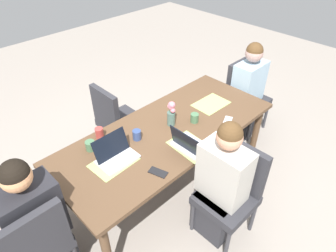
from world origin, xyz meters
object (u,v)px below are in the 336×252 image
at_px(person_head_left_left_mid, 247,95).
at_px(chair_near_right_near, 116,118).
at_px(chair_head_left_left_mid, 244,93).
at_px(chair_far_left_near, 232,189).
at_px(person_head_right_left_far, 39,228).
at_px(phone_black, 158,172).
at_px(chair_head_right_left_far, 37,242).
at_px(laptop_head_right_left_far, 116,155).
at_px(coffee_mug_near_left, 90,146).
at_px(flower_vase, 171,112).
at_px(person_far_left_near, 221,187).
at_px(phone_silver, 228,121).
at_px(coffee_mug_near_right, 99,133).
at_px(laptop_far_left_near, 190,145).
at_px(coffee_mug_centre_left, 137,135).
at_px(coffee_mug_centre_right, 195,118).
at_px(dining_table, 168,136).

relative_size(person_head_left_left_mid, chair_near_right_near, 1.33).
bearing_deg(chair_head_left_left_mid, chair_far_left_near, 30.49).
bearing_deg(person_head_right_left_far, phone_black, 158.34).
bearing_deg(chair_near_right_near, chair_head_right_left_far, 31.96).
bearing_deg(person_head_left_left_mid, person_head_right_left_far, -0.44).
bearing_deg(laptop_head_right_left_far, coffee_mug_near_left, -71.45).
bearing_deg(flower_vase, person_far_left_near, 79.63).
bearing_deg(person_far_left_near, phone_silver, -145.95).
bearing_deg(coffee_mug_near_right, laptop_far_left_near, 124.47).
bearing_deg(flower_vase, laptop_far_left_near, 69.41).
distance_m(coffee_mug_near_left, coffee_mug_centre_left, 0.41).
xyz_separation_m(flower_vase, coffee_mug_centre_right, (-0.19, 0.13, -0.10)).
distance_m(person_head_left_left_mid, phone_silver, 0.92).
bearing_deg(coffee_mug_near_right, person_far_left_near, 113.91).
height_order(chair_head_right_left_far, coffee_mug_near_right, chair_head_right_left_far).
distance_m(chair_far_left_near, chair_head_right_left_far, 1.56).
relative_size(dining_table, chair_head_left_left_mid, 2.44).
height_order(person_far_left_near, phone_silver, person_far_left_near).
height_order(person_head_right_left_far, coffee_mug_near_left, person_head_right_left_far).
distance_m(laptop_far_left_near, coffee_mug_centre_right, 0.40).
height_order(laptop_head_right_left_far, coffee_mug_near_left, laptop_head_right_left_far).
distance_m(chair_near_right_near, flower_vase, 0.82).
height_order(person_far_left_near, phone_black, person_far_left_near).
bearing_deg(phone_black, flower_vase, 108.14).
distance_m(chair_far_left_near, coffee_mug_near_left, 1.26).
xyz_separation_m(chair_head_left_left_mid, coffee_mug_centre_left, (1.70, -0.03, 0.27)).
distance_m(chair_head_left_left_mid, coffee_mug_near_left, 2.10).
bearing_deg(chair_head_left_left_mid, person_head_left_left_mid, 51.24).
height_order(chair_near_right_near, coffee_mug_near_right, chair_near_right_near).
bearing_deg(dining_table, laptop_head_right_left_far, -3.05).
distance_m(dining_table, chair_far_left_near, 0.76).
height_order(person_far_left_near, coffee_mug_centre_right, person_far_left_near).
bearing_deg(coffee_mug_centre_right, coffee_mug_centre_left, -18.57).
xyz_separation_m(chair_head_left_left_mid, person_head_right_left_far, (2.72, 0.05, 0.03)).
relative_size(dining_table, phone_black, 14.64).
bearing_deg(chair_head_left_left_mid, dining_table, 2.93).
bearing_deg(person_head_right_left_far, phone_silver, 169.94).
bearing_deg(flower_vase, person_head_right_left_far, 1.08).
height_order(person_far_left_near, person_head_left_left_mid, same).
bearing_deg(dining_table, flower_vase, -152.99).
xyz_separation_m(person_head_left_left_mid, coffee_mug_near_left, (2.01, -0.28, 0.24)).
bearing_deg(coffee_mug_near_left, chair_head_right_left_far, 25.09).
relative_size(coffee_mug_near_left, coffee_mug_centre_right, 0.96).
height_order(chair_head_left_left_mid, coffee_mug_centre_right, chair_head_left_left_mid).
distance_m(person_far_left_near, phone_black, 0.56).
height_order(chair_head_right_left_far, coffee_mug_near_left, chair_head_right_left_far).
xyz_separation_m(dining_table, phone_silver, (-0.51, 0.31, 0.08)).
distance_m(chair_head_left_left_mid, phone_silver, 1.00).
distance_m(chair_near_right_near, phone_black, 1.18).
bearing_deg(person_far_left_near, laptop_far_left_near, -89.88).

